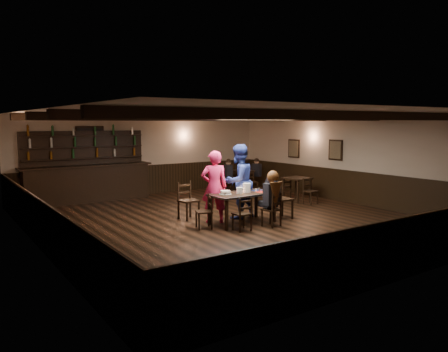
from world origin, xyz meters
TOP-DOWN VIEW (x-y plane):
  - ground at (0.00, 0.00)m, footprint 10.00×10.00m
  - room_shell at (0.01, 0.04)m, footprint 9.02×10.02m
  - dining_table at (0.09, -0.47)m, footprint 1.65×0.89m
  - chair_near_left at (-0.35, -1.11)m, footprint 0.37×0.36m
  - chair_near_right at (0.49, -1.17)m, footprint 0.44×0.43m
  - chair_end_left at (-0.89, -0.40)m, footprint 0.45×0.46m
  - chair_end_right at (1.16, -0.59)m, footprint 0.47×0.49m
  - chair_far_pushed at (-0.77, 0.77)m, footprint 0.49×0.48m
  - woman_pink at (-0.42, 0.00)m, footprint 0.77×0.65m
  - man_blue at (0.37, 0.07)m, footprint 1.05×0.89m
  - seated_person at (0.48, -1.13)m, footprint 0.37×0.56m
  - cake at (-0.37, -0.40)m, footprint 0.29×0.29m
  - plate_stack_a at (-0.00, -0.48)m, footprint 0.16×0.16m
  - plate_stack_b at (0.25, -0.43)m, footprint 0.19×0.19m
  - tea_light at (0.17, -0.35)m, footprint 0.05×0.05m
  - salt_shaker at (0.47, -0.52)m, footprint 0.03×0.03m
  - pepper_shaker at (0.55, -0.54)m, footprint 0.04×0.04m
  - drink_glass at (0.33, -0.38)m, footprint 0.06×0.06m
  - menu_red at (0.59, -0.57)m, footprint 0.32×0.26m
  - menu_blue at (0.66, -0.32)m, footprint 0.31×0.22m
  - bar_counter at (-2.11, 4.72)m, footprint 4.01×0.70m
  - back_table_a at (3.34, 1.03)m, footprint 0.80×0.80m
  - back_table_b at (3.17, 3.72)m, footprint 0.81×0.81m
  - bg_patron_left at (2.55, 3.68)m, footprint 0.30×0.39m
  - bg_patron_right at (3.89, 3.76)m, footprint 0.29×0.37m

SIDE VIEW (x-z plane):
  - ground at x=0.00m, z-range 0.00..0.00m
  - chair_near_left at x=-0.35m, z-range 0.07..0.84m
  - chair_end_left at x=-0.89m, z-range 0.07..0.86m
  - chair_near_right at x=0.49m, z-range 0.07..0.88m
  - chair_far_pushed at x=-0.77m, z-range 0.08..1.03m
  - chair_end_right at x=1.16m, z-range 0.08..1.10m
  - back_table_b at x=3.17m, z-range 0.27..1.01m
  - back_table_a at x=3.34m, z-range 0.27..1.02m
  - dining_table at x=0.09m, z-range 0.30..1.05m
  - bar_counter at x=-2.11m, z-range -0.37..1.83m
  - menu_red at x=0.59m, z-range 0.75..0.76m
  - menu_blue at x=0.66m, z-range 0.75..0.76m
  - tea_light at x=0.17m, z-range 0.75..0.80m
  - salt_shaker at x=0.47m, z-range 0.75..0.83m
  - cake at x=-0.37m, z-range 0.75..0.84m
  - drink_glass at x=0.33m, z-range 0.75..0.85m
  - pepper_shaker at x=0.55m, z-range 0.75..0.86m
  - bg_patron_right at x=3.89m, z-range 0.46..1.15m
  - plate_stack_a at x=0.00m, z-range 0.75..0.90m
  - bg_patron_left at x=2.55m, z-range 0.47..1.19m
  - plate_stack_b at x=0.25m, z-range 0.75..0.98m
  - seated_person at x=0.48m, z-range 0.42..1.32m
  - woman_pink at x=-0.42m, z-range 0.00..1.78m
  - man_blue at x=0.37m, z-range 0.00..1.91m
  - room_shell at x=0.01m, z-range 0.39..3.10m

